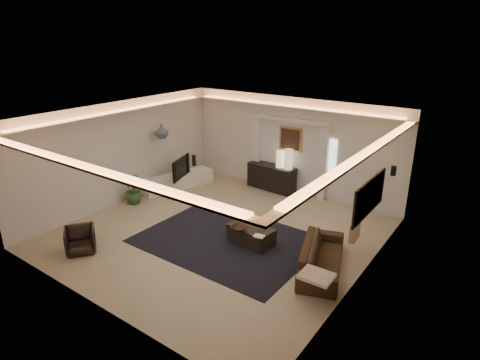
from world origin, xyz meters
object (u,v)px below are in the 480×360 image
Objects in this scene: sofa at (322,257)px; armchair at (80,240)px; coffee_table at (251,235)px; console at (271,177)px.

sofa reaches higher than armchair.
armchair is (-4.70, -2.49, -0.00)m from sofa.
sofa reaches higher than coffee_table.
console reaches higher than sofa.
coffee_table is 1.66× the size of armchair.
armchair is (-2.87, -2.58, 0.09)m from coffee_table.
coffee_table is at bearing -62.72° from console.
armchair is at bearing -100.57° from console.
console is 1.45× the size of coffee_table.
sofa is at bearing 6.19° from coffee_table.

